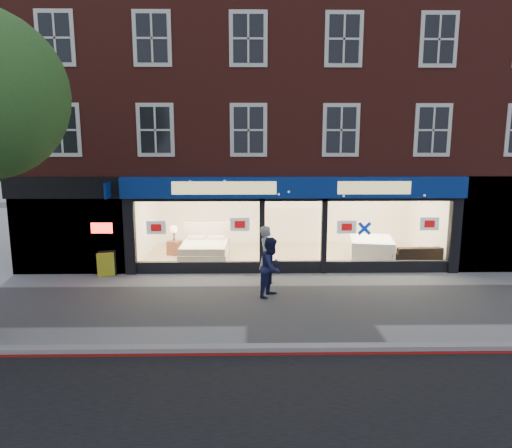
{
  "coord_description": "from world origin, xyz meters",
  "views": [
    {
      "loc": [
        -1.51,
        -12.04,
        4.38
      ],
      "look_at": [
        -1.27,
        2.5,
        1.8
      ],
      "focal_mm": 32.0,
      "sensor_mm": 36.0,
      "label": 1
    }
  ],
  "objects_px": {
    "pedestrian_grey": "(267,256)",
    "pedestrian_blue": "(272,267)",
    "mattress_stack": "(371,248)",
    "a_board": "(107,264)",
    "sofa": "(416,254)",
    "display_bed": "(205,249)"
  },
  "relations": [
    {
      "from": "mattress_stack",
      "to": "sofa",
      "type": "bearing_deg",
      "value": -21.8
    },
    {
      "from": "display_bed",
      "to": "pedestrian_grey",
      "type": "distance_m",
      "value": 3.73
    },
    {
      "from": "a_board",
      "to": "pedestrian_blue",
      "type": "distance_m",
      "value": 5.77
    },
    {
      "from": "sofa",
      "to": "pedestrian_blue",
      "type": "height_order",
      "value": "pedestrian_blue"
    },
    {
      "from": "display_bed",
      "to": "sofa",
      "type": "relative_size",
      "value": 1.02
    },
    {
      "from": "a_board",
      "to": "pedestrian_grey",
      "type": "height_order",
      "value": "pedestrian_grey"
    },
    {
      "from": "a_board",
      "to": "pedestrian_grey",
      "type": "bearing_deg",
      "value": -26.49
    },
    {
      "from": "a_board",
      "to": "pedestrian_blue",
      "type": "relative_size",
      "value": 0.5
    },
    {
      "from": "sofa",
      "to": "a_board",
      "type": "height_order",
      "value": "a_board"
    },
    {
      "from": "mattress_stack",
      "to": "pedestrian_blue",
      "type": "xyz_separation_m",
      "value": [
        -3.95,
        -3.94,
        0.38
      ]
    },
    {
      "from": "display_bed",
      "to": "pedestrian_blue",
      "type": "xyz_separation_m",
      "value": [
        2.3,
        -4.06,
        0.43
      ]
    },
    {
      "from": "sofa",
      "to": "display_bed",
      "type": "bearing_deg",
      "value": -8.22
    },
    {
      "from": "pedestrian_grey",
      "to": "pedestrian_blue",
      "type": "relative_size",
      "value": 1.08
    },
    {
      "from": "display_bed",
      "to": "sofa",
      "type": "xyz_separation_m",
      "value": [
        7.75,
        -0.71,
        -0.03
      ]
    },
    {
      "from": "display_bed",
      "to": "sofa",
      "type": "height_order",
      "value": "display_bed"
    },
    {
      "from": "sofa",
      "to": "a_board",
      "type": "xyz_separation_m",
      "value": [
        -10.83,
        -1.29,
        0.02
      ]
    },
    {
      "from": "pedestrian_grey",
      "to": "mattress_stack",
      "type": "bearing_deg",
      "value": -27.89
    },
    {
      "from": "a_board",
      "to": "pedestrian_grey",
      "type": "xyz_separation_m",
      "value": [
        5.29,
        -0.95,
        0.5
      ]
    },
    {
      "from": "display_bed",
      "to": "pedestrian_grey",
      "type": "relative_size",
      "value": 1.16
    },
    {
      "from": "display_bed",
      "to": "mattress_stack",
      "type": "relative_size",
      "value": 1.0
    },
    {
      "from": "mattress_stack",
      "to": "pedestrian_blue",
      "type": "height_order",
      "value": "pedestrian_blue"
    },
    {
      "from": "display_bed",
      "to": "mattress_stack",
      "type": "xyz_separation_m",
      "value": [
        6.25,
        -0.11,
        0.04
      ]
    }
  ]
}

